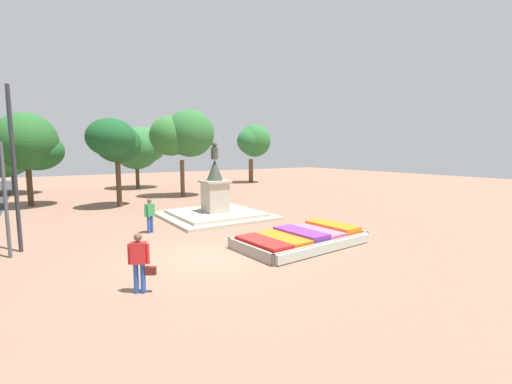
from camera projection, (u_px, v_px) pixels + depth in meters
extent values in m
plane|color=#8C6651|center=(208.00, 257.00, 12.14)|extent=(95.64, 95.64, 0.00)
cube|color=#38281C|center=(301.00, 240.00, 13.71)|extent=(5.14, 2.87, 0.37)
cube|color=gray|center=(326.00, 247.00, 12.66)|extent=(5.17, 0.46, 0.41)
cube|color=gray|center=(279.00, 233.00, 14.74)|extent=(5.17, 0.46, 0.41)
cube|color=gray|center=(250.00, 251.00, 12.18)|extent=(0.29, 2.73, 0.41)
cube|color=gray|center=(342.00, 231.00, 15.22)|extent=(0.29, 2.73, 0.41)
cube|color=red|center=(263.00, 242.00, 12.53)|extent=(1.12, 2.39, 0.13)
cube|color=orange|center=(283.00, 238.00, 13.10)|extent=(1.12, 2.39, 0.12)
cube|color=#72339E|center=(301.00, 233.00, 13.67)|extent=(1.12, 2.39, 0.22)
cube|color=#D86699|center=(317.00, 231.00, 14.25)|extent=(1.12, 2.39, 0.12)
cube|color=orange|center=(332.00, 226.00, 14.81)|extent=(1.12, 2.39, 0.24)
cube|color=#B2BCAD|center=(327.00, 247.00, 12.62)|extent=(4.92, 0.54, 0.34)
cube|color=#B3A995|center=(215.00, 216.00, 19.45)|extent=(5.57, 5.57, 0.16)
cube|color=#B3A994|center=(215.00, 213.00, 19.43)|extent=(4.50, 4.50, 0.16)
cube|color=#B2A893|center=(215.00, 197.00, 19.32)|extent=(1.22, 1.22, 1.66)
cube|color=#B2A893|center=(215.00, 181.00, 19.22)|extent=(1.44, 1.44, 0.12)
cone|color=#384233|center=(215.00, 170.00, 19.14)|extent=(0.92, 0.92, 1.17)
cylinder|color=#384233|center=(214.00, 153.00, 19.03)|extent=(0.39, 0.39, 0.68)
sphere|color=#384233|center=(214.00, 144.00, 18.97)|extent=(0.30, 0.30, 0.30)
cylinder|color=#384233|center=(215.00, 151.00, 19.25)|extent=(0.38, 0.51, 0.50)
cylinder|color=#4C5156|center=(6.00, 201.00, 11.83)|extent=(0.12, 0.12, 4.06)
cylinder|color=#2D2D33|center=(14.00, 170.00, 12.42)|extent=(0.14, 0.14, 6.10)
cube|color=#1972B2|center=(8.00, 115.00, 12.43)|extent=(0.11, 0.52, 1.45)
cylinder|color=#2D2D33|center=(6.00, 95.00, 12.34)|extent=(0.14, 0.66, 0.03)
cylinder|color=#264CA5|center=(136.00, 278.00, 9.03)|extent=(0.13, 0.13, 0.81)
cylinder|color=#264CA5|center=(143.00, 278.00, 9.04)|extent=(0.13, 0.13, 0.81)
cube|color=red|center=(139.00, 253.00, 8.95)|extent=(0.44, 0.38, 0.57)
cylinder|color=red|center=(129.00, 254.00, 8.94)|extent=(0.09, 0.09, 0.55)
cylinder|color=red|center=(148.00, 254.00, 8.96)|extent=(0.09, 0.09, 0.55)
sphere|color=brown|center=(138.00, 237.00, 8.90)|extent=(0.21, 0.21, 0.21)
cube|color=#591E19|center=(151.00, 271.00, 9.02)|extent=(0.30, 0.25, 0.22)
cylinder|color=#264CA5|center=(152.00, 224.00, 15.76)|extent=(0.13, 0.13, 0.79)
cylinder|color=#264CA5|center=(149.00, 225.00, 15.61)|extent=(0.13, 0.13, 0.79)
cube|color=#338C4C|center=(150.00, 210.00, 15.60)|extent=(0.44, 0.36, 0.56)
cylinder|color=#338C4C|center=(154.00, 210.00, 15.81)|extent=(0.09, 0.09, 0.53)
cylinder|color=#338C4C|center=(145.00, 211.00, 15.41)|extent=(0.09, 0.09, 0.53)
sphere|color=brown|center=(149.00, 201.00, 15.55)|extent=(0.20, 0.20, 0.20)
cylinder|color=#4C3823|center=(138.00, 178.00, 34.11)|extent=(0.36, 0.36, 2.14)
ellipsoid|color=#2C6933|center=(136.00, 148.00, 33.73)|extent=(4.44, 4.88, 4.09)
ellipsoid|color=#316D35|center=(143.00, 145.00, 34.06)|extent=(4.49, 4.34, 3.63)
cylinder|color=brown|center=(182.00, 178.00, 27.96)|extent=(0.34, 0.34, 2.99)
ellipsoid|color=#316E2F|center=(171.00, 136.00, 27.41)|extent=(3.33, 3.40, 3.17)
ellipsoid|color=#2D6730|center=(190.00, 133.00, 27.68)|extent=(3.98, 3.63, 3.79)
cylinder|color=brown|center=(251.00, 171.00, 40.55)|extent=(0.53, 0.53, 2.75)
ellipsoid|color=#2A6D36|center=(251.00, 141.00, 39.50)|extent=(3.48, 2.99, 3.03)
ellipsoid|color=#2A6B2F|center=(255.00, 141.00, 39.88)|extent=(3.74, 3.61, 3.71)
cylinder|color=brown|center=(14.00, 182.00, 29.60)|extent=(0.36, 0.36, 2.08)
ellipsoid|color=#2C6E30|center=(2.00, 151.00, 29.15)|extent=(5.00, 5.44, 4.52)
ellipsoid|color=#2C6731|center=(15.00, 146.00, 28.92)|extent=(4.85, 4.26, 3.67)
cylinder|color=#4C3823|center=(119.00, 184.00, 22.86)|extent=(0.33, 0.33, 3.02)
ellipsoid|color=#1A4B24|center=(118.00, 144.00, 22.86)|extent=(2.98, 2.64, 2.56)
ellipsoid|color=#184D24|center=(111.00, 137.00, 21.94)|extent=(3.05, 3.04, 2.46)
cylinder|color=#4C3823|center=(30.00, 187.00, 23.21)|extent=(0.35, 0.35, 2.54)
ellipsoid|color=#265C26|center=(26.00, 141.00, 22.39)|extent=(3.81, 4.12, 3.74)
ellipsoid|color=#205C29|center=(37.00, 151.00, 23.00)|extent=(3.35, 3.67, 2.59)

